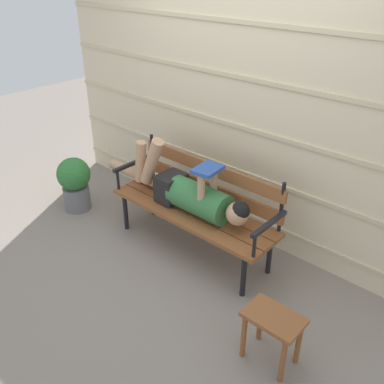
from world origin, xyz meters
name	(u,v)px	position (x,y,z in m)	size (l,w,h in m)	color
ground_plane	(179,257)	(0.00, 0.00, 0.00)	(12.00, 12.00, 0.00)	gray
house_siding	(236,100)	(0.00, 0.74, 1.28)	(4.36, 0.08, 2.56)	beige
park_bench	(197,202)	(0.00, 0.24, 0.47)	(1.60, 0.49, 0.86)	brown
reclining_person	(188,192)	(-0.05, 0.17, 0.59)	(1.75, 0.27, 0.59)	#33703D
footstool	(273,327)	(1.20, -0.39, 0.30)	(0.37, 0.24, 0.39)	brown
potted_plant	(75,182)	(-1.39, -0.10, 0.32)	(0.34, 0.34, 0.58)	slate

